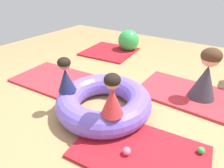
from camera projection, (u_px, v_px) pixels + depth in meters
ground_plane at (99, 106)px, 2.81m from camera, size 8.00×8.00×0.00m
gym_mat_near_right at (109, 52)px, 4.83m from camera, size 1.28×1.25×0.04m
gym_mat_far_left at (52, 78)px, 3.56m from camera, size 1.31×1.04×0.04m
gym_mat_near_left at (140, 152)px, 2.04m from camera, size 1.46×0.99×0.04m
gym_mat_front at (200, 98)px, 2.97m from camera, size 1.90×0.99×0.04m
inflatable_cushion at (104, 101)px, 2.62m from camera, size 1.30×1.30×0.33m
child_in_navy at (66, 75)px, 2.46m from camera, size 0.25×0.25×0.47m
child_in_red at (112, 95)px, 2.01m from camera, size 0.36×0.36×0.49m
adult_seated at (206, 75)px, 2.77m from camera, size 0.54×0.54×0.78m
play_ball_green at (201, 150)px, 1.99m from camera, size 0.07×0.07×0.07m
play_ball_pink at (127, 151)px, 1.97m from camera, size 0.09×0.09×0.09m
exercise_ball_large at (129, 40)px, 4.83m from camera, size 0.53×0.53×0.53m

